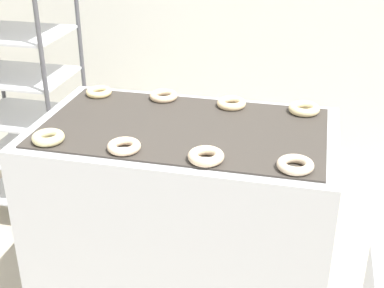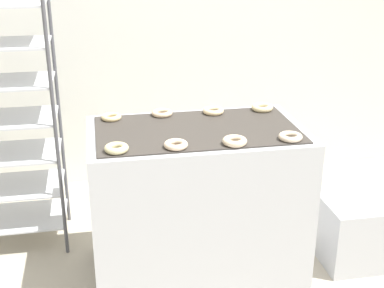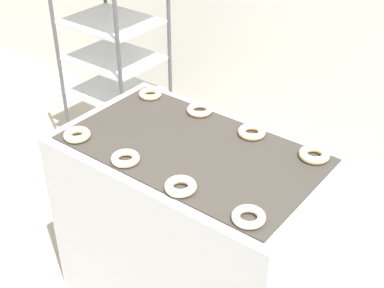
% 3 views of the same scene
% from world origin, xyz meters
% --- Properties ---
extents(wall_back, '(8.00, 0.05, 2.80)m').
position_xyz_m(wall_back, '(0.00, 2.12, 1.40)').
color(wall_back, silver).
rests_on(wall_back, ground_plane).
extents(fryer_machine, '(1.25, 0.74, 0.97)m').
position_xyz_m(fryer_machine, '(0.00, 0.62, 0.48)').
color(fryer_machine, '#B7BABF').
rests_on(fryer_machine, ground_plane).
extents(baking_rack_cart, '(0.57, 0.47, 1.76)m').
position_xyz_m(baking_rack_cart, '(-1.09, 1.22, 0.90)').
color(baking_rack_cart, '#4C4C51').
rests_on(baking_rack_cart, ground_plane).
extents(glaze_bin, '(0.37, 0.39, 0.43)m').
position_xyz_m(glaze_bin, '(1.00, 0.55, 0.22)').
color(glaze_bin, '#B7BABF').
rests_on(glaze_bin, ground_plane).
extents(donut_near_left, '(0.12, 0.12, 0.04)m').
position_xyz_m(donut_near_left, '(-0.47, 0.36, 0.99)').
color(donut_near_left, beige).
rests_on(donut_near_left, fryer_machine).
extents(donut_near_midleft, '(0.13, 0.13, 0.03)m').
position_xyz_m(donut_near_midleft, '(-0.16, 0.36, 0.99)').
color(donut_near_midleft, beige).
rests_on(donut_near_midleft, fryer_machine).
extents(donut_near_midright, '(0.13, 0.13, 0.04)m').
position_xyz_m(donut_near_midright, '(0.15, 0.35, 0.99)').
color(donut_near_midright, beige).
rests_on(donut_near_midright, fryer_machine).
extents(donut_near_right, '(0.13, 0.13, 0.03)m').
position_xyz_m(donut_near_right, '(0.47, 0.36, 0.99)').
color(donut_near_right, beige).
rests_on(donut_near_right, fryer_machine).
extents(donut_far_left, '(0.12, 0.12, 0.03)m').
position_xyz_m(donut_far_left, '(-0.47, 0.87, 0.99)').
color(donut_far_left, '#EFD18E').
rests_on(donut_far_left, fryer_machine).
extents(donut_far_midleft, '(0.13, 0.13, 0.03)m').
position_xyz_m(donut_far_midleft, '(-0.16, 0.90, 0.99)').
color(donut_far_midleft, beige).
rests_on(donut_far_midleft, fryer_machine).
extents(donut_far_midright, '(0.13, 0.13, 0.03)m').
position_xyz_m(donut_far_midright, '(0.15, 0.88, 0.99)').
color(donut_far_midright, beige).
rests_on(donut_far_midright, fryer_machine).
extents(donut_far_right, '(0.13, 0.13, 0.04)m').
position_xyz_m(donut_far_right, '(0.47, 0.88, 0.99)').
color(donut_far_right, beige).
rests_on(donut_far_right, fryer_machine).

